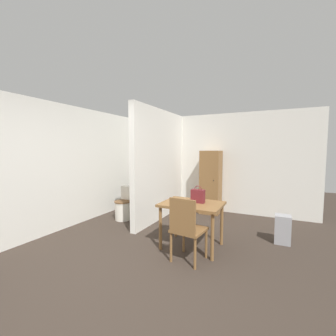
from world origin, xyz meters
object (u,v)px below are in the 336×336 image
wooden_cabinet (211,182)px  space_heater (283,229)px  dining_table (192,209)px  toilet (125,205)px  handbag (198,196)px  wooden_chair (187,227)px

wooden_cabinet → space_heater: 2.12m
wooden_cabinet → dining_table: bearing=-83.1°
space_heater → toilet: bearing=-178.8°
handbag → wooden_cabinet: size_ratio=0.18×
dining_table → handbag: bearing=38.5°
dining_table → toilet: bearing=158.6°
dining_table → handbag: (0.08, 0.06, 0.20)m
wooden_cabinet → wooden_chair: bearing=-82.2°
toilet → handbag: handbag is taller
dining_table → wooden_chair: 0.53m
dining_table → handbag: handbag is taller
wooden_chair → handbag: size_ratio=3.35×
toilet → wooden_cabinet: wooden_cabinet is taller
dining_table → toilet: toilet is taller
wooden_chair → toilet: bearing=154.7°
dining_table → wooden_chair: size_ratio=1.03×
dining_table → toilet: size_ratio=1.30×
toilet → space_heater: 3.26m
dining_table → wooden_chair: bearing=-78.6°
dining_table → toilet: 2.08m
dining_table → space_heater: 1.62m
wooden_cabinet → space_heater: wooden_cabinet is taller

